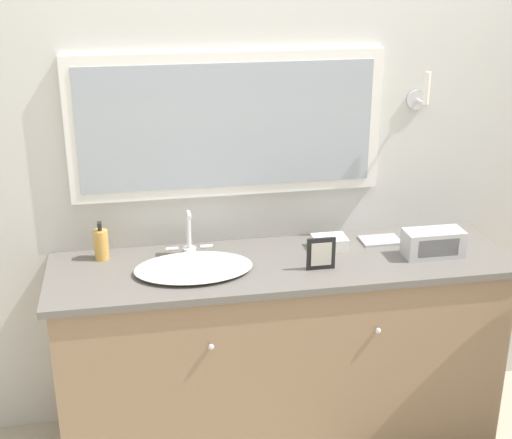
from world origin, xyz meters
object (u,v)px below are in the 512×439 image
(sink_basin, at_px, (193,266))
(appliance_box, at_px, (433,243))
(soap_bottle, at_px, (101,244))
(picture_frame, at_px, (321,254))

(sink_basin, bearing_deg, appliance_box, -1.94)
(sink_basin, bearing_deg, soap_bottle, 152.78)
(sink_basin, xyz_separation_m, appliance_box, (1.03, -0.03, 0.04))
(sink_basin, relative_size, soap_bottle, 2.85)
(soap_bottle, relative_size, picture_frame, 1.24)
(sink_basin, height_order, appliance_box, sink_basin)
(soap_bottle, bearing_deg, sink_basin, -27.22)
(sink_basin, xyz_separation_m, picture_frame, (0.52, -0.08, 0.05))
(soap_bottle, xyz_separation_m, appliance_box, (1.41, -0.23, -0.01))
(sink_basin, distance_m, appliance_box, 1.03)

